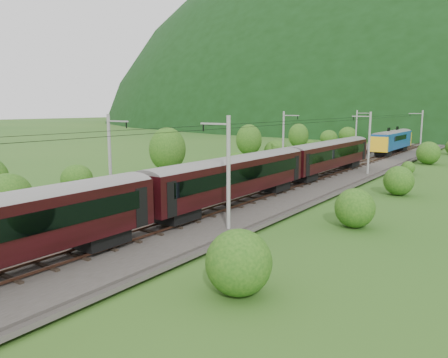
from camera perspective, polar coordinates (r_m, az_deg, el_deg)
The scene contains 14 objects.
ground at distance 35.17m, azimuth -7.81°, elevation -5.30°, with size 600.00×600.00×0.00m, color #29571B.
railbed at distance 42.79m, azimuth 1.35°, elevation -2.38°, with size 14.00×220.00×0.30m, color #38332D.
track_left at distance 44.10m, azimuth -1.25°, elevation -1.73°, with size 2.40×220.00×0.27m.
track_right at distance 41.48m, azimuth 4.10°, elevation -2.46°, with size 2.40×220.00×0.27m.
catenary_left at distance 64.13m, azimuth 7.81°, elevation 5.37°, with size 2.54×192.28×8.00m.
catenary_right at distance 59.52m, azimuth 18.36°, elevation 4.68°, with size 2.54×192.28×8.00m.
overhead_wires at distance 41.93m, azimuth 1.38°, elevation 6.96°, with size 4.83×198.00×0.03m.
mountain_ridge at distance 355.13m, azimuth 11.47°, elevation 7.72°, with size 336.00×280.00×132.00m, color black.
train at distance 29.41m, azimuth -10.95°, elevation -1.42°, with size 2.88×137.36×5.01m.
hazard_post_near at distance 63.70m, azimuth 13.48°, elevation 2.03°, with size 0.15×0.15×1.44m, color red.
hazard_post_far at distance 73.32m, azimuth 16.88°, elevation 2.81°, with size 0.15×0.15×1.43m, color red.
signal at distance 86.48m, azimuth 16.67°, elevation 4.23°, with size 0.27×0.27×2.44m.
vegetation_left at distance 64.05m, azimuth -0.16°, elevation 3.56°, with size 9.30×147.62×6.46m.
vegetation_right at distance 37.18m, azimuth 16.12°, elevation -2.51°, with size 6.05×112.72×3.22m.
Camera 1 is at (23.31, -24.81, 8.83)m, focal length 35.00 mm.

